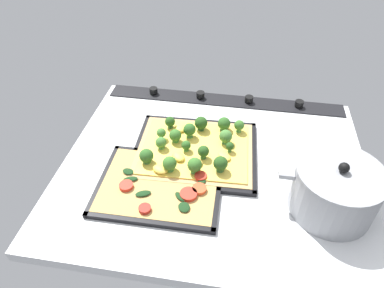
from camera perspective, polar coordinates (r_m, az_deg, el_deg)
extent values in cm
cube|color=silver|center=(98.20, 3.53, -3.89)|extent=(83.32, 70.18, 3.00)
cube|color=black|center=(121.55, 5.30, 7.20)|extent=(79.99, 7.00, 0.80)
cylinder|color=black|center=(122.32, 17.13, 6.37)|extent=(2.80, 2.80, 1.80)
cylinder|color=black|center=(120.76, 9.30, 7.29)|extent=(2.80, 2.80, 1.80)
cylinder|color=black|center=(121.48, 1.39, 8.09)|extent=(2.80, 2.80, 1.80)
cylinder|color=black|center=(124.45, -6.31, 8.72)|extent=(2.80, 2.80, 1.80)
cube|color=black|center=(100.07, 0.48, -1.37)|extent=(35.81, 30.37, 0.50)
cube|color=black|center=(110.48, 1.34, 3.63)|extent=(34.78, 2.48, 1.30)
cube|color=black|center=(90.02, -0.58, -7.13)|extent=(34.78, 2.48, 1.30)
cube|color=black|center=(99.80, 10.10, -1.99)|extent=(2.27, 29.14, 1.30)
cube|color=black|center=(102.59, -8.87, -0.40)|extent=(2.27, 29.14, 1.30)
cube|color=tan|center=(99.56, 0.48, -1.05)|extent=(33.32, 27.89, 1.00)
cube|color=#EDC64C|center=(99.10, 0.48, -0.75)|extent=(30.64, 25.12, 0.40)
cone|color=#4D8B3F|center=(102.37, -0.40, 1.51)|extent=(1.99, 1.99, 1.36)
sphere|color=#2D5B23|center=(101.09, -0.40, 2.40)|extent=(3.62, 3.62, 3.62)
cone|color=#5B9F46|center=(92.38, -3.63, -4.03)|extent=(2.06, 2.06, 1.09)
sphere|color=#386B28|center=(91.02, -3.68, -3.17)|extent=(3.74, 3.74, 3.74)
cone|color=#5B9F46|center=(105.25, 7.64, 2.32)|extent=(1.67, 1.67, 1.23)
sphere|color=#386B28|center=(104.17, 7.73, 3.07)|extent=(3.04, 3.04, 3.04)
cone|color=#427635|center=(98.08, 6.16, -0.97)|extent=(1.22, 1.22, 1.13)
sphere|color=#264C1C|center=(97.16, 6.22, -0.35)|extent=(2.22, 2.22, 2.22)
cone|color=#427635|center=(95.35, 1.83, -2.13)|extent=(1.71, 1.71, 1.25)
sphere|color=#264C1C|center=(94.14, 1.85, -1.33)|extent=(3.11, 3.11, 3.11)
cone|color=#68AD54|center=(100.84, 5.47, 0.44)|extent=(2.05, 2.05, 1.04)
sphere|color=#427533|center=(99.60, 5.53, 1.28)|extent=(3.73, 3.73, 3.73)
cone|color=#4D8B3F|center=(95.21, -7.37, -2.75)|extent=(2.10, 2.10, 0.91)
sphere|color=#2D5B23|center=(93.93, -7.47, -1.92)|extent=(3.82, 3.82, 3.82)
cone|color=#5B9F46|center=(101.02, -2.71, 0.66)|extent=(1.94, 1.94, 0.94)
sphere|color=#386B28|center=(99.88, -2.74, 1.45)|extent=(3.52, 3.52, 3.52)
cone|color=#427635|center=(105.17, 1.47, 2.62)|extent=(2.12, 2.12, 1.02)
sphere|color=#264C1C|center=(103.96, 1.49, 3.47)|extent=(3.86, 3.86, 3.86)
cone|color=#427635|center=(106.12, -3.58, 2.96)|extent=(1.69, 1.69, 1.06)
sphere|color=#264C1C|center=(105.09, -3.61, 3.69)|extent=(3.08, 3.08, 3.08)
cone|color=#5B9F46|center=(91.78, 0.44, -4.31)|extent=(2.11, 2.11, 1.08)
sphere|color=#386B28|center=(90.38, 0.44, -3.42)|extent=(3.84, 3.84, 3.84)
cone|color=#68AD54|center=(102.05, -4.99, 1.15)|extent=(1.47, 1.47, 1.28)
sphere|color=#427533|center=(101.01, -5.04, 1.86)|extent=(2.68, 2.68, 2.68)
cone|color=#427635|center=(92.41, 4.62, -4.05)|extent=(2.10, 2.10, 1.15)
sphere|color=#264C1C|center=(91.00, 4.69, -3.16)|extent=(3.81, 3.81, 3.81)
cone|color=#4D8B3F|center=(97.91, -0.96, -0.84)|extent=(1.46, 1.46, 0.96)
sphere|color=#2D5B23|center=(96.93, -0.97, -0.19)|extent=(2.65, 2.65, 2.65)
cone|color=#4D8B3F|center=(105.55, 5.20, 2.57)|extent=(2.10, 2.10, 0.91)
sphere|color=#2D5B23|center=(104.40, 5.26, 3.38)|extent=(3.81, 3.81, 3.81)
cone|color=#68AD54|center=(99.09, -5.03, -0.45)|extent=(1.74, 1.74, 0.88)
sphere|color=#427533|center=(98.03, -5.09, 0.26)|extent=(3.16, 3.16, 3.16)
ellipsoid|color=#EDC64C|center=(95.85, 5.42, -2.17)|extent=(4.37, 4.35, 1.14)
ellipsoid|color=#EDC64C|center=(95.47, -2.24, -2.09)|extent=(4.94, 4.96, 1.42)
ellipsoid|color=#EDC64C|center=(96.66, 5.19, -1.75)|extent=(3.28, 3.09, 0.99)
ellipsoid|color=#EDC64C|center=(93.61, 0.82, -3.23)|extent=(4.15, 4.18, 1.13)
ellipsoid|color=#EDC64C|center=(105.09, -1.92, 2.61)|extent=(4.96, 5.01, 1.29)
ellipsoid|color=#EDC64C|center=(92.25, -5.20, -4.14)|extent=(5.06, 4.33, 1.49)
cube|color=black|center=(91.24, -5.30, -6.89)|extent=(31.92, 25.46, 0.50)
cube|color=black|center=(99.11, -3.81, -1.67)|extent=(31.64, 1.56, 1.30)
cube|color=black|center=(83.70, -7.15, -12.69)|extent=(31.64, 1.56, 1.30)
cube|color=black|center=(89.29, 4.32, -7.81)|extent=(1.49, 25.11, 1.30)
cube|color=black|center=(95.04, -14.33, -5.52)|extent=(1.49, 25.11, 1.30)
cube|color=tan|center=(90.73, -5.33, -6.59)|extent=(29.49, 23.03, 0.90)
cylinder|color=red|center=(91.00, 1.44, -5.31)|extent=(3.24, 3.24, 1.00)
cylinder|color=#D14723|center=(88.03, 1.20, -7.36)|extent=(3.61, 3.61, 1.00)
cylinder|color=red|center=(90.27, -10.71, -6.73)|extent=(3.57, 3.57, 1.00)
cylinder|color=red|center=(86.87, -0.57, -8.22)|extent=(4.31, 4.31, 1.00)
cylinder|color=#B22319|center=(84.75, -7.72, -10.44)|extent=(2.99, 2.99, 1.00)
ellipsoid|color=#193819|center=(93.88, -10.40, -4.44)|extent=(3.62, 3.04, 0.60)
ellipsoid|color=#193819|center=(90.31, 1.59, -5.86)|extent=(3.09, 3.55, 0.60)
ellipsoid|color=#193819|center=(88.00, -7.99, -8.02)|extent=(4.33, 3.28, 0.60)
ellipsoid|color=#193819|center=(86.58, -1.96, -8.58)|extent=(3.65, 3.58, 0.60)
ellipsoid|color=#193819|center=(84.47, -1.30, -10.27)|extent=(3.97, 4.16, 0.60)
ellipsoid|color=#193819|center=(91.83, -10.02, -5.67)|extent=(4.09, 2.87, 0.60)
cylinder|color=gray|center=(88.61, 22.26, -7.23)|extent=(19.64, 19.64, 11.78)
cylinder|color=gray|center=(84.34, 23.33, -4.36)|extent=(20.03, 20.03, 0.80)
sphere|color=black|center=(83.30, 23.62, -3.58)|extent=(2.40, 2.40, 2.40)
cube|color=gray|center=(83.51, 15.21, -4.87)|extent=(3.60, 2.00, 1.20)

